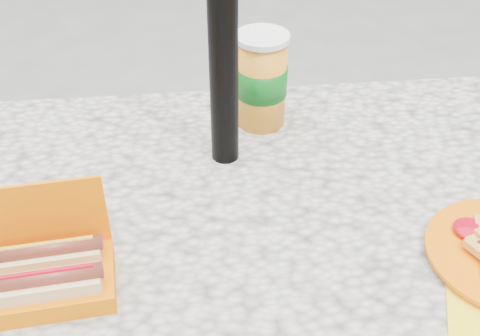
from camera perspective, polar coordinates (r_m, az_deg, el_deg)
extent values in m
cube|color=beige|center=(1.01, -0.62, -5.39)|extent=(1.20, 0.80, 0.05)
cylinder|color=black|center=(1.55, -20.61, -8.86)|extent=(0.07, 0.07, 0.70)
cylinder|color=black|center=(1.59, 16.74, -6.33)|extent=(0.07, 0.07, 0.70)
cube|color=#EF6C00|center=(0.91, -17.59, -10.41)|extent=(0.19, 0.13, 0.03)
cube|color=#EF6C00|center=(0.90, -18.30, -4.38)|extent=(0.18, 0.02, 0.12)
cube|color=#F7D48D|center=(0.88, -17.91, -10.90)|extent=(0.15, 0.06, 0.04)
cylinder|color=brown|center=(0.86, -18.20, -9.90)|extent=(0.16, 0.04, 0.02)
cylinder|color=#AF0215|center=(0.85, -18.34, -9.41)|extent=(0.14, 0.02, 0.01)
cube|color=#F7D48D|center=(0.92, -17.73, -8.36)|extent=(0.15, 0.06, 0.04)
cylinder|color=brown|center=(0.90, -18.00, -7.36)|extent=(0.16, 0.04, 0.02)
cylinder|color=gold|center=(0.89, -18.13, -6.86)|extent=(0.14, 0.02, 0.01)
cube|color=#DDA053|center=(1.00, 21.75, -5.46)|extent=(0.03, 0.06, 0.01)
ellipsoid|color=#AF0215|center=(1.00, 20.96, -5.40)|extent=(0.05, 0.05, 0.02)
cylinder|color=orange|center=(1.17, 2.04, 8.09)|extent=(0.09, 0.09, 0.18)
cylinder|color=#0A5C14|center=(1.16, 2.05, 8.32)|extent=(0.10, 0.10, 0.06)
cylinder|color=white|center=(1.12, 2.15, 12.29)|extent=(0.10, 0.10, 0.01)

